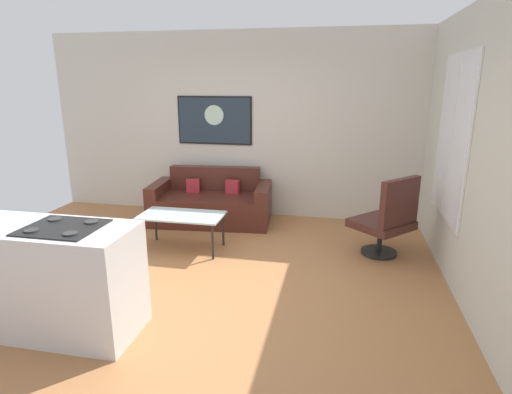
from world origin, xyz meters
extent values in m
cube|color=#AD7143|center=(0.00, 0.00, -0.02)|extent=(6.40, 6.40, 0.04)
cube|color=beige|center=(0.00, 2.42, 1.40)|extent=(6.40, 0.05, 2.80)
cube|color=beige|center=(2.62, 0.30, 1.40)|extent=(0.05, 6.40, 2.80)
cube|color=#492119|center=(-0.45, 1.84, 0.21)|extent=(1.47, 0.96, 0.42)
cube|color=#492119|center=(-0.48, 2.18, 0.61)|extent=(1.41, 0.28, 0.37)
cube|color=#492119|center=(-1.24, 1.77, 0.30)|extent=(0.25, 0.85, 0.59)
cube|color=#492119|center=(0.34, 1.91, 0.30)|extent=(0.25, 0.85, 0.59)
cube|color=#B12933|center=(-0.77, 1.97, 0.52)|extent=(0.22, 0.15, 0.20)
cube|color=#B12933|center=(-0.16, 2.02, 0.52)|extent=(0.21, 0.12, 0.20)
cube|color=silver|center=(-0.48, 0.76, 0.45)|extent=(1.04, 0.54, 0.02)
cylinder|color=#232326|center=(-0.95, 0.53, 0.22)|extent=(0.03, 0.03, 0.44)
cylinder|color=#232326|center=(-0.02, 0.53, 0.22)|extent=(0.03, 0.03, 0.44)
cylinder|color=#232326|center=(-0.95, 0.98, 0.22)|extent=(0.03, 0.03, 0.44)
cylinder|color=#232326|center=(-0.02, 0.98, 0.22)|extent=(0.03, 0.03, 0.44)
cylinder|color=black|center=(1.95, 1.10, 0.02)|extent=(0.43, 0.43, 0.04)
cylinder|color=black|center=(1.95, 1.10, 0.22)|extent=(0.06, 0.06, 0.36)
cube|color=#48231D|center=(1.95, 1.10, 0.39)|extent=(0.86, 0.86, 0.10)
cube|color=#48231D|center=(2.12, 0.94, 0.72)|extent=(0.48, 0.51, 0.56)
cube|color=silver|center=(-1.04, -1.14, 0.47)|extent=(1.74, 0.63, 0.93)
cube|color=black|center=(-0.73, -1.14, 0.94)|extent=(0.60, 0.51, 0.01)
cylinder|color=#2D2D2D|center=(-0.90, -1.28, 0.95)|extent=(0.11, 0.11, 0.01)
cylinder|color=#2D2D2D|center=(-0.56, -1.28, 0.95)|extent=(0.11, 0.11, 0.01)
cylinder|color=#2D2D2D|center=(-0.90, -1.00, 0.95)|extent=(0.11, 0.11, 0.01)
cylinder|color=#2D2D2D|center=(-0.56, -1.00, 0.95)|extent=(0.11, 0.11, 0.01)
cube|color=black|center=(-0.53, 2.39, 1.48)|extent=(1.19, 0.01, 0.74)
cube|color=#263440|center=(-0.53, 2.38, 1.48)|extent=(1.14, 0.02, 0.69)
cylinder|color=silver|center=(-0.53, 2.37, 1.56)|extent=(0.30, 0.01, 0.30)
cube|color=silver|center=(2.59, 0.90, 1.47)|extent=(0.02, 1.30, 1.77)
cube|color=white|center=(2.58, 0.90, 1.47)|extent=(0.01, 1.22, 1.69)
cube|color=silver|center=(2.58, 0.90, 1.47)|extent=(0.01, 0.04, 1.69)
camera|label=1|loc=(1.43, -3.92, 2.07)|focal=29.35mm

